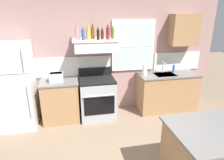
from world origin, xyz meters
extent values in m
cube|color=gray|center=(0.00, 2.23, 1.35)|extent=(5.40, 0.06, 2.70)
cube|color=silver|center=(-1.15, 2.19, 1.13)|extent=(2.50, 0.02, 0.44)
cube|color=silver|center=(1.80, 2.19, 1.13)|extent=(1.20, 0.02, 0.44)
cube|color=white|center=(0.65, 2.18, 1.55)|extent=(1.00, 0.04, 1.15)
cube|color=silver|center=(0.65, 2.17, 1.55)|extent=(0.90, 0.01, 1.05)
cube|color=white|center=(0.65, 2.16, 1.55)|extent=(0.90, 0.02, 0.04)
cube|color=white|center=(-1.90, 1.84, 0.88)|extent=(0.70, 0.68, 1.75)
cube|color=#333333|center=(-1.90, 1.50, 1.23)|extent=(0.69, 0.00, 0.01)
cylinder|color=#A5A8AD|center=(-1.60, 1.47, 0.67)|extent=(0.02, 0.02, 0.67)
cylinder|color=#A5A8AD|center=(-1.60, 1.47, 1.49)|extent=(0.02, 0.02, 0.37)
cube|color=#9E754C|center=(-1.05, 1.90, 0.44)|extent=(0.76, 0.60, 0.88)
cube|color=#605E5B|center=(-1.05, 1.90, 0.90)|extent=(0.79, 0.63, 0.03)
cube|color=silver|center=(-1.09, 1.87, 1.01)|extent=(0.28, 0.20, 0.19)
cube|color=black|center=(-1.09, 1.87, 1.09)|extent=(0.24, 0.16, 0.01)
cube|color=black|center=(-1.24, 1.87, 1.04)|extent=(0.02, 0.03, 0.02)
cube|color=#9EA0A5|center=(-0.25, 1.86, 0.43)|extent=(0.76, 0.64, 0.87)
cube|color=black|center=(-0.25, 1.86, 0.89)|extent=(0.76, 0.64, 0.04)
cube|color=black|center=(-0.25, 2.15, 1.00)|extent=(0.76, 0.06, 0.18)
cube|color=black|center=(-0.25, 1.54, 0.42)|extent=(0.65, 0.01, 0.40)
cylinder|color=silver|center=(-0.25, 1.50, 0.67)|extent=(0.65, 0.03, 0.03)
cube|color=silver|center=(-0.25, 1.96, 1.61)|extent=(0.88, 0.48, 0.22)
cube|color=#262628|center=(-0.25, 1.74, 1.53)|extent=(0.75, 0.02, 0.04)
cube|color=white|center=(-0.25, 1.96, 1.73)|extent=(0.96, 0.52, 0.02)
cylinder|color=#C67F84|center=(-0.61, 2.01, 1.87)|extent=(0.07, 0.07, 0.25)
cylinder|color=#C67F84|center=(-0.61, 2.01, 2.03)|extent=(0.03, 0.03, 0.06)
cylinder|color=#1E478C|center=(-0.50, 1.91, 1.85)|extent=(0.07, 0.07, 0.20)
cylinder|color=#1E478C|center=(-0.50, 1.91, 1.97)|extent=(0.03, 0.03, 0.05)
cylinder|color=#B29333|center=(-0.39, 1.92, 1.87)|extent=(0.08, 0.08, 0.24)
cylinder|color=#B29333|center=(-0.39, 1.92, 2.02)|extent=(0.03, 0.03, 0.06)
cylinder|color=brown|center=(-0.29, 2.02, 1.87)|extent=(0.07, 0.07, 0.25)
cylinder|color=brown|center=(-0.29, 2.02, 2.03)|extent=(0.03, 0.03, 0.06)
cylinder|color=black|center=(-0.19, 1.91, 1.85)|extent=(0.06, 0.06, 0.20)
cylinder|color=black|center=(-0.19, 1.91, 1.97)|extent=(0.02, 0.02, 0.05)
cylinder|color=#381E0F|center=(-0.10, 1.96, 1.84)|extent=(0.06, 0.06, 0.19)
cylinder|color=#381E0F|center=(-0.10, 1.96, 1.96)|extent=(0.03, 0.03, 0.05)
cylinder|color=maroon|center=(0.01, 1.91, 1.86)|extent=(0.07, 0.07, 0.24)
cylinder|color=maroon|center=(0.01, 1.91, 2.01)|extent=(0.03, 0.03, 0.06)
cylinder|color=#4C601E|center=(0.11, 1.90, 1.86)|extent=(0.06, 0.06, 0.22)
cylinder|color=#4C601E|center=(0.11, 1.90, 2.00)|extent=(0.03, 0.03, 0.06)
cube|color=#9E754C|center=(1.45, 1.90, 0.44)|extent=(1.40, 0.60, 0.88)
cube|color=#605E5B|center=(1.45, 1.90, 0.90)|extent=(1.43, 0.63, 0.03)
cube|color=#B7BABC|center=(1.35, 1.88, 0.90)|extent=(0.48, 0.36, 0.01)
cylinder|color=silver|center=(1.35, 2.02, 1.05)|extent=(0.03, 0.03, 0.28)
cylinder|color=silver|center=(1.35, 1.94, 1.17)|extent=(0.02, 0.16, 0.02)
cylinder|color=white|center=(0.86, 1.90, 1.04)|extent=(0.11, 0.11, 0.27)
cylinder|color=blue|center=(1.63, 2.00, 1.00)|extent=(0.06, 0.06, 0.18)
cube|color=#9E754C|center=(1.10, -0.35, 0.44)|extent=(1.32, 0.82, 0.88)
cube|color=#9E754C|center=(1.80, 2.04, 1.90)|extent=(0.64, 0.32, 0.70)
camera|label=1|loc=(-0.73, -2.13, 2.29)|focal=31.29mm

